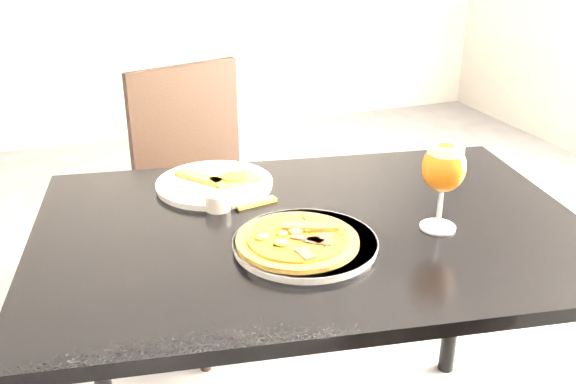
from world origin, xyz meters
name	(u,v)px	position (x,y,z in m)	size (l,w,h in m)	color
dining_table	(311,260)	(0.05, 0.04, 0.66)	(1.31, 0.99, 0.75)	black
chair_far	(207,192)	(-0.01, 0.84, 0.50)	(0.52, 0.52, 0.92)	black
plate_main	(305,243)	(0.00, -0.05, 0.76)	(0.29, 0.29, 0.02)	white
pizza	(298,239)	(-0.02, -0.05, 0.77)	(0.25, 0.25, 0.03)	olive
plate_second	(215,184)	(-0.10, 0.32, 0.76)	(0.29, 0.29, 0.02)	white
crust_scraps	(223,179)	(-0.08, 0.31, 0.77)	(0.19, 0.15, 0.02)	olive
loose_crust	(256,203)	(-0.04, 0.18, 0.75)	(0.10, 0.02, 0.01)	olive
sauce_cup	(218,201)	(-0.13, 0.19, 0.77)	(0.06, 0.06, 0.04)	beige
beer_glass	(444,168)	(0.30, -0.07, 0.89)	(0.09, 0.09, 0.19)	silver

